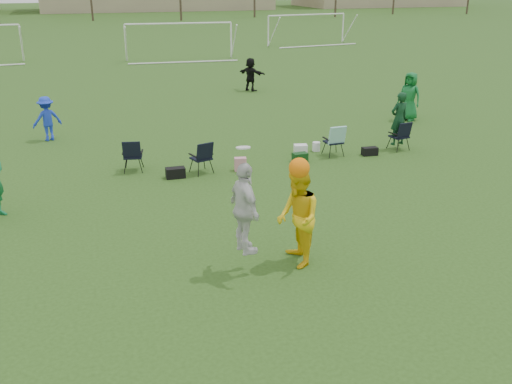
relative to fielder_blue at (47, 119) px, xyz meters
name	(u,v)px	position (x,y,z in m)	size (l,w,h in m)	color
ground	(292,300)	(4.33, -12.57, -0.78)	(260.00, 260.00, 0.00)	#2A4B17
fielder_blue	(47,119)	(0.00, 0.00, 0.00)	(1.00, 0.58, 1.55)	blue
fielder_green_far	(410,96)	(13.71, -1.21, 0.18)	(0.93, 0.61, 1.91)	#12672C
fielder_black	(251,74)	(9.53, 6.70, 0.05)	(1.52, 0.49, 1.64)	black
center_contest	(280,213)	(4.54, -11.29, 0.37)	(1.81, 1.11, 2.55)	silver
sideline_setup	(303,141)	(7.72, -4.74, -0.20)	(9.38, 1.54, 1.91)	#0E361C
goal_mid	(179,31)	(8.33, 19.43, 1.15)	(7.40, 0.63, 2.46)	white
goal_right	(307,21)	(20.33, 25.43, 1.15)	(7.35, 1.14, 2.46)	white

